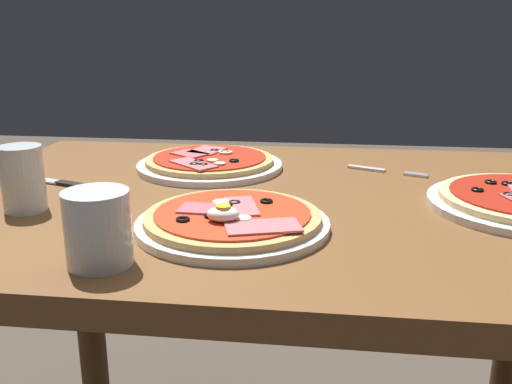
{
  "coord_description": "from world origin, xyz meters",
  "views": [
    {
      "loc": [
        0.07,
        -0.91,
        1.02
      ],
      "look_at": [
        -0.03,
        -0.08,
        0.77
      ],
      "focal_mm": 39.68,
      "sensor_mm": 36.0,
      "label": 1
    }
  ],
  "objects_px": {
    "pizza_across_left": "(210,163)",
    "water_glass_near": "(23,183)",
    "dining_table": "(281,262)",
    "pizza_foreground": "(233,220)",
    "knife": "(60,183)",
    "water_glass_far": "(98,233)",
    "fork": "(380,170)"
  },
  "relations": [
    {
      "from": "dining_table",
      "to": "fork",
      "type": "bearing_deg",
      "value": 46.27
    },
    {
      "from": "dining_table",
      "to": "pizza_across_left",
      "type": "distance_m",
      "value": 0.26
    },
    {
      "from": "water_glass_far",
      "to": "knife",
      "type": "relative_size",
      "value": 0.48
    },
    {
      "from": "pizza_foreground",
      "to": "knife",
      "type": "bearing_deg",
      "value": 151.5
    },
    {
      "from": "knife",
      "to": "pizza_across_left",
      "type": "bearing_deg",
      "value": 30.88
    },
    {
      "from": "fork",
      "to": "knife",
      "type": "xyz_separation_m",
      "value": [
        -0.58,
        -0.17,
        0.0
      ]
    },
    {
      "from": "pizza_foreground",
      "to": "knife",
      "type": "xyz_separation_m",
      "value": [
        -0.34,
        0.19,
        -0.01
      ]
    },
    {
      "from": "pizza_foreground",
      "to": "pizza_across_left",
      "type": "xyz_separation_m",
      "value": [
        -0.1,
        0.33,
        -0.0
      ]
    },
    {
      "from": "knife",
      "to": "water_glass_far",
      "type": "bearing_deg",
      "value": -57.59
    },
    {
      "from": "water_glass_near",
      "to": "water_glass_far",
      "type": "xyz_separation_m",
      "value": [
        0.19,
        -0.18,
        -0.0
      ]
    },
    {
      "from": "pizza_across_left",
      "to": "water_glass_near",
      "type": "distance_m",
      "value": 0.37
    },
    {
      "from": "dining_table",
      "to": "water_glass_near",
      "type": "xyz_separation_m",
      "value": [
        -0.39,
        -0.13,
        0.16
      ]
    },
    {
      "from": "dining_table",
      "to": "knife",
      "type": "distance_m",
      "value": 0.42
    },
    {
      "from": "dining_table",
      "to": "water_glass_near",
      "type": "height_order",
      "value": "water_glass_near"
    },
    {
      "from": "dining_table",
      "to": "pizza_across_left",
      "type": "height_order",
      "value": "pizza_across_left"
    },
    {
      "from": "dining_table",
      "to": "pizza_foreground",
      "type": "bearing_deg",
      "value": -108.69
    },
    {
      "from": "pizza_foreground",
      "to": "water_glass_near",
      "type": "bearing_deg",
      "value": 172.73
    },
    {
      "from": "fork",
      "to": "knife",
      "type": "relative_size",
      "value": 0.8
    },
    {
      "from": "dining_table",
      "to": "pizza_across_left",
      "type": "bearing_deg",
      "value": 133.76
    },
    {
      "from": "dining_table",
      "to": "knife",
      "type": "height_order",
      "value": "knife"
    },
    {
      "from": "water_glass_far",
      "to": "fork",
      "type": "relative_size",
      "value": 0.6
    },
    {
      "from": "dining_table",
      "to": "water_glass_near",
      "type": "relative_size",
      "value": 11.46
    },
    {
      "from": "pizza_across_left",
      "to": "fork",
      "type": "bearing_deg",
      "value": 3.36
    },
    {
      "from": "water_glass_near",
      "to": "dining_table",
      "type": "bearing_deg",
      "value": 17.87
    },
    {
      "from": "knife",
      "to": "dining_table",
      "type": "bearing_deg",
      "value": -2.84
    },
    {
      "from": "pizza_foreground",
      "to": "fork",
      "type": "height_order",
      "value": "pizza_foreground"
    },
    {
      "from": "pizza_across_left",
      "to": "water_glass_far",
      "type": "xyz_separation_m",
      "value": [
        -0.04,
        -0.47,
        0.03
      ]
    },
    {
      "from": "water_glass_far",
      "to": "dining_table",
      "type": "bearing_deg",
      "value": 57.69
    },
    {
      "from": "water_glass_far",
      "to": "fork",
      "type": "bearing_deg",
      "value": 52.97
    },
    {
      "from": "pizza_foreground",
      "to": "fork",
      "type": "bearing_deg",
      "value": 56.45
    },
    {
      "from": "dining_table",
      "to": "fork",
      "type": "height_order",
      "value": "fork"
    },
    {
      "from": "water_glass_far",
      "to": "pizza_foreground",
      "type": "bearing_deg",
      "value": 45.43
    }
  ]
}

